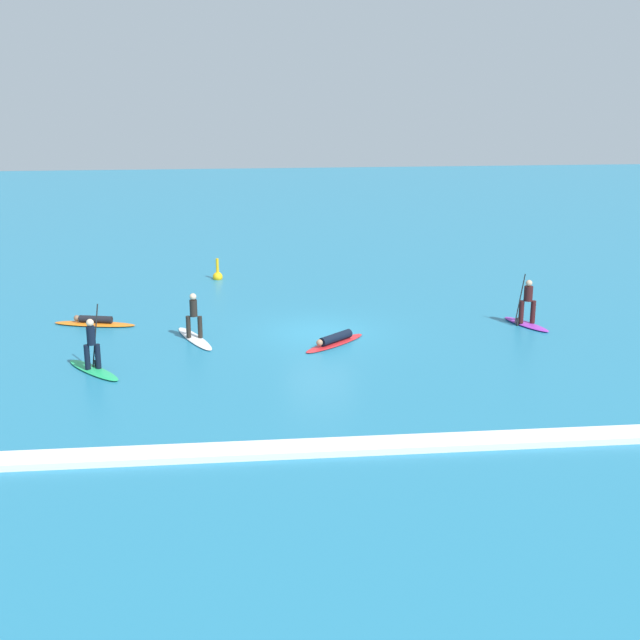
{
  "coord_description": "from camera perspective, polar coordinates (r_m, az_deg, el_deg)",
  "views": [
    {
      "loc": [
        -3.29,
        -31.73,
        9.6
      ],
      "look_at": [
        0.0,
        0.0,
        0.5
      ],
      "focal_mm": 48.73,
      "sensor_mm": 36.0,
      "label": 1
    }
  ],
  "objects": [
    {
      "name": "wave_crest",
      "position": [
        23.23,
        2.77,
        -8.27
      ],
      "size": [
        24.63,
        0.9,
        0.18
      ],
      "primitive_type": "cube",
      "color": "white",
      "rests_on": "ground_plane"
    },
    {
      "name": "surfer_on_green_board",
      "position": [
        29.86,
        -14.69,
        -2.5
      ],
      "size": [
        2.3,
        2.68,
        2.24
      ],
      "rotation": [
        0.0,
        0.0,
        2.24
      ],
      "color": "#23B266",
      "rests_on": "ground_plane"
    },
    {
      "name": "marker_buoy",
      "position": [
        42.2,
        -6.74,
        2.91
      ],
      "size": [
        0.48,
        0.48,
        1.14
      ],
      "color": "yellow",
      "rests_on": "ground_plane"
    },
    {
      "name": "surfer_on_red_board",
      "position": [
        31.86,
        0.96,
        -1.34
      ],
      "size": [
        2.7,
        2.57,
        0.4
      ],
      "rotation": [
        0.0,
        0.0,
        3.89
      ],
      "color": "red",
      "rests_on": "ground_plane"
    },
    {
      "name": "surfer_on_purple_board",
      "position": [
        35.05,
        13.43,
        0.49
      ],
      "size": [
        1.52,
        2.46,
        2.07
      ],
      "rotation": [
        0.0,
        0.0,
        1.99
      ],
      "color": "purple",
      "rests_on": "ground_plane"
    },
    {
      "name": "ground_plane",
      "position": [
        33.32,
        0.0,
        -0.83
      ],
      "size": [
        120.0,
        120.0,
        0.0
      ],
      "primitive_type": "plane",
      "color": "teal",
      "rests_on": "ground"
    },
    {
      "name": "surfer_on_orange_board",
      "position": [
        35.4,
        -14.6,
        -0.15
      ],
      "size": [
        3.37,
        1.45,
        0.38
      ],
      "rotation": [
        0.0,
        0.0,
        2.91
      ],
      "color": "orange",
      "rests_on": "ground_plane"
    },
    {
      "name": "surfer_on_white_board",
      "position": [
        32.65,
        -8.26,
        -0.55
      ],
      "size": [
        1.74,
        3.26,
        1.78
      ],
      "rotation": [
        0.0,
        0.0,
        5.09
      ],
      "color": "white",
      "rests_on": "ground_plane"
    }
  ]
}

